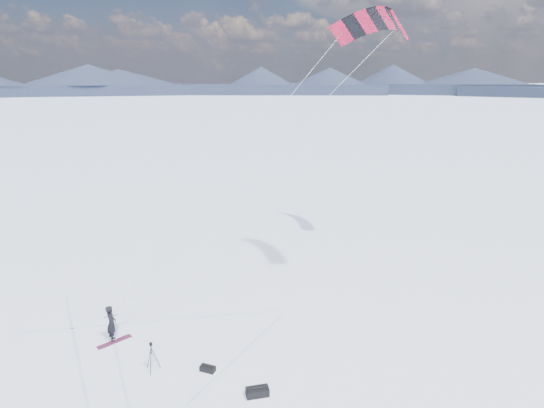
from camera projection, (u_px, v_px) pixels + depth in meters
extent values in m
plane|color=white|center=(153.00, 370.00, 18.55)|extent=(1800.00, 1800.00, 0.00)
cube|color=black|center=(424.00, 92.00, 308.13)|extent=(150.19, 119.71, 4.81)
cone|color=black|center=(424.00, 88.00, 307.48)|extent=(88.58, 88.58, 8.00)
cube|color=black|center=(271.00, 91.00, 326.15)|extent=(156.46, 80.45, 4.81)
cone|color=black|center=(271.00, 87.00, 325.50)|extent=(77.75, 77.75, 8.00)
cube|color=black|center=(119.00, 92.00, 310.77)|extent=(153.20, 57.23, 4.81)
cone|color=black|center=(119.00, 88.00, 310.12)|extent=(69.07, 69.07, 8.00)
cube|color=#ADC2DF|center=(114.00, 366.00, 18.75)|extent=(6.45, 7.79, 0.01)
cube|color=#ADC2DF|center=(156.00, 332.00, 21.29)|extent=(11.66, 3.07, 0.01)
imported|color=black|center=(113.00, 340.00, 20.62)|extent=(0.53, 0.70, 1.73)
cube|color=#7B214C|center=(114.00, 342.00, 20.48)|extent=(1.51, 1.03, 0.04)
cylinder|color=black|center=(156.00, 358.00, 18.44)|extent=(0.34, 0.10, 1.08)
cylinder|color=black|center=(149.00, 357.00, 18.46)|extent=(0.26, 0.27, 1.08)
cylinder|color=black|center=(151.00, 361.00, 18.22)|extent=(0.13, 0.34, 1.08)
cylinder|color=black|center=(151.00, 350.00, 18.27)|extent=(0.03, 0.03, 0.31)
cube|color=black|center=(151.00, 346.00, 18.21)|extent=(0.08, 0.08, 0.04)
cube|color=black|center=(151.00, 344.00, 18.19)|extent=(0.13, 0.11, 0.09)
cylinder|color=black|center=(151.00, 343.00, 18.27)|extent=(0.06, 0.09, 0.06)
cube|color=black|center=(257.00, 392.00, 17.00)|extent=(0.86, 0.41, 0.32)
cylinder|color=black|center=(257.00, 388.00, 16.95)|extent=(0.81, 0.08, 0.08)
cube|color=black|center=(208.00, 369.00, 18.43)|extent=(0.68, 0.59, 0.23)
cylinder|color=black|center=(208.00, 366.00, 18.39)|extent=(0.52, 0.39, 0.07)
cube|color=red|center=(399.00, 25.00, 20.60)|extent=(1.17, 0.98, 1.37)
cube|color=black|center=(395.00, 20.00, 21.25)|extent=(1.04, 1.03, 1.27)
cube|color=red|center=(387.00, 18.00, 21.95)|extent=(1.02, 1.04, 1.15)
cube|color=black|center=(378.00, 19.00, 22.67)|extent=(1.14, 1.04, 1.03)
cube|color=red|center=(366.00, 22.00, 23.37)|extent=(1.26, 1.01, 1.15)
cube|color=black|center=(354.00, 27.00, 24.00)|extent=(1.36, 0.95, 1.27)
cube|color=red|center=(342.00, 33.00, 24.55)|extent=(1.44, 0.85, 1.37)
cylinder|color=#94939B|center=(256.00, 169.00, 20.45)|extent=(13.57, 0.72, 12.62)
cylinder|color=#94939B|center=(237.00, 161.00, 22.42)|extent=(12.57, 5.17, 12.62)
cylinder|color=black|center=(111.00, 316.00, 20.29)|extent=(0.54, 0.15, 0.03)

